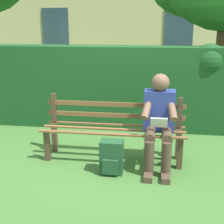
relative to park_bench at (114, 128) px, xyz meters
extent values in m
plane|color=#3D6B2D|center=(0.00, 0.06, -0.41)|extent=(60.00, 60.00, 0.00)
cube|color=#4C3828|center=(-0.85, 0.21, -0.21)|extent=(0.07, 0.07, 0.41)
cube|color=#4C3828|center=(0.85, 0.21, -0.21)|extent=(0.07, 0.07, 0.41)
cube|color=#4C3828|center=(-0.85, -0.09, -0.21)|extent=(0.07, 0.07, 0.41)
cube|color=#4C3828|center=(0.85, -0.09, -0.21)|extent=(0.07, 0.07, 0.41)
cube|color=brown|center=(0.00, -0.14, 0.01)|extent=(1.87, 0.06, 0.02)
cube|color=brown|center=(0.00, 0.06, 0.01)|extent=(1.87, 0.06, 0.02)
cube|color=brown|center=(0.00, 0.26, 0.01)|extent=(1.87, 0.06, 0.02)
cube|color=#4C3828|center=(-0.85, -0.13, 0.22)|extent=(0.06, 0.06, 0.40)
cube|color=#4C3828|center=(0.85, -0.13, 0.22)|extent=(0.06, 0.06, 0.40)
cube|color=brown|center=(0.00, -0.13, 0.14)|extent=(1.87, 0.02, 0.06)
cube|color=brown|center=(0.00, -0.13, 0.30)|extent=(1.87, 0.02, 0.06)
cube|color=navy|center=(-0.58, 0.04, 0.28)|extent=(0.38, 0.22, 0.52)
sphere|color=brown|center=(-0.58, 0.06, 0.64)|extent=(0.22, 0.22, 0.22)
cylinder|color=#473828|center=(-0.68, 0.25, 0.04)|extent=(0.13, 0.42, 0.13)
cylinder|color=#473828|center=(-0.48, 0.25, 0.04)|extent=(0.13, 0.42, 0.13)
cylinder|color=#473828|center=(-0.68, 0.46, -0.20)|extent=(0.12, 0.12, 0.43)
cylinder|color=#473828|center=(-0.48, 0.46, -0.20)|extent=(0.12, 0.12, 0.43)
cube|color=#473828|center=(-0.68, 0.54, -0.38)|extent=(0.10, 0.24, 0.07)
cube|color=#473828|center=(-0.48, 0.54, -0.38)|extent=(0.10, 0.24, 0.07)
cylinder|color=brown|center=(-0.73, 0.18, 0.34)|extent=(0.14, 0.32, 0.26)
cylinder|color=brown|center=(-0.43, 0.18, 0.34)|extent=(0.14, 0.32, 0.26)
cube|color=white|center=(-0.58, 0.30, 0.20)|extent=(0.20, 0.07, 0.13)
cube|color=#19471E|center=(0.33, -1.39, 0.28)|extent=(5.60, 0.60, 1.40)
sphere|color=#19471E|center=(-1.35, -1.30, 0.77)|extent=(0.54, 0.54, 0.54)
sphere|color=#19471E|center=(1.73, -1.45, 0.70)|extent=(0.48, 0.48, 0.48)
cylinder|color=brown|center=(-1.85, -2.66, 0.72)|extent=(0.35, 0.35, 2.26)
cube|color=#334756|center=(-1.15, -6.41, 1.29)|extent=(0.90, 0.04, 1.20)
cube|color=#334756|center=(2.89, -6.41, 1.29)|extent=(0.90, 0.04, 1.20)
cube|color=#1E4728|center=(-0.04, 0.45, -0.21)|extent=(0.27, 0.18, 0.41)
cube|color=#1E4728|center=(-0.04, 0.56, -0.29)|extent=(0.19, 0.04, 0.18)
cylinder|color=#1E4728|center=(-0.12, 0.34, -0.19)|extent=(0.04, 0.04, 0.25)
cylinder|color=#1E4728|center=(0.04, 0.34, -0.19)|extent=(0.04, 0.04, 0.25)
camera|label=1|loc=(-0.54, 3.80, 1.30)|focal=49.19mm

